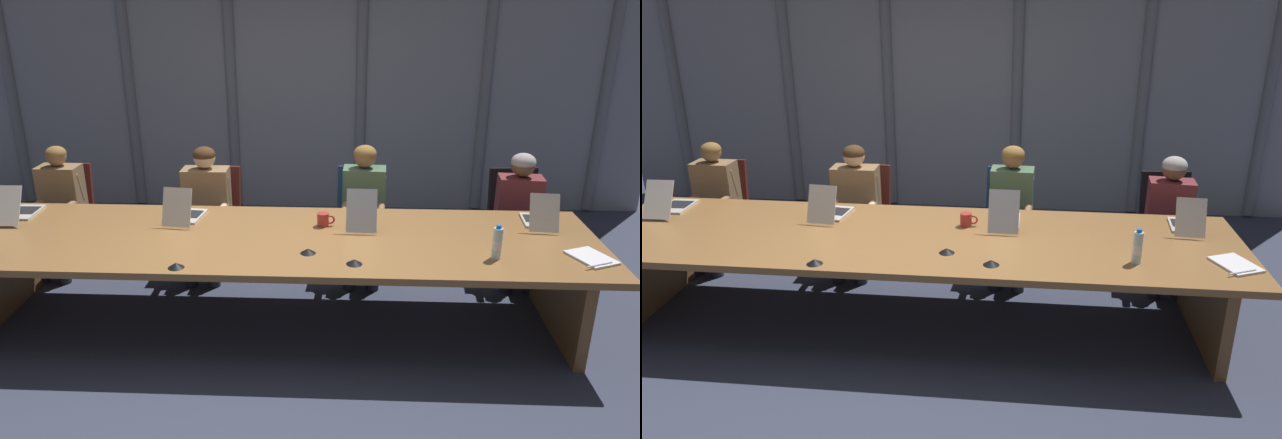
{
  "view_description": "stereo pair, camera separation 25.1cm",
  "coord_description": "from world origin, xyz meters",
  "views": [
    {
      "loc": [
        0.56,
        -4.09,
        2.45
      ],
      "look_at": [
        0.36,
        0.11,
        0.83
      ],
      "focal_mm": 33.98,
      "sensor_mm": 36.0,
      "label": 1
    },
    {
      "loc": [
        0.81,
        -4.08,
        2.45
      ],
      "look_at": [
        0.36,
        0.11,
        0.83
      ],
      "focal_mm": 33.98,
      "sensor_mm": 36.0,
      "label": 2
    }
  ],
  "objects": [
    {
      "name": "ground_plane",
      "position": [
        0.0,
        0.0,
        0.0
      ],
      "size": [
        15.78,
        15.78,
        0.0
      ],
      "primitive_type": "plane",
      "color": "#383D51"
    },
    {
      "name": "conference_table",
      "position": [
        0.0,
        0.0,
        0.61
      ],
      "size": [
        4.81,
        1.3,
        0.73
      ],
      "color": "olive",
      "rests_on": "ground_plane"
    },
    {
      "name": "curtain_backdrop",
      "position": [
        0.0,
        2.75,
        1.52
      ],
      "size": [
        7.89,
        0.17,
        3.04
      ],
      "color": "gray",
      "rests_on": "ground_plane"
    },
    {
      "name": "laptop_left_end",
      "position": [
        -2.06,
        0.32,
        0.79
      ],
      "size": [
        0.24,
        0.5,
        0.29
      ],
      "rotation": [
        0.0,
        0.0,
        1.6
      ],
      "color": "beige",
      "rests_on": "conference_table"
    },
    {
      "name": "laptop_left_mid",
      "position": [
        -0.72,
        0.31,
        0.79
      ],
      "size": [
        0.27,
        0.45,
        0.3
      ],
      "rotation": [
        0.0,
        0.0,
        1.46
      ],
      "color": "beige",
      "rests_on": "conference_table"
    },
    {
      "name": "laptop_center",
      "position": [
        0.67,
        0.28,
        0.79
      ],
      "size": [
        0.24,
        0.47,
        0.32
      ],
      "rotation": [
        0.0,
        0.0,
        1.55
      ],
      "color": "#A8ADB7",
      "rests_on": "conference_table"
    },
    {
      "name": "laptop_right_mid",
      "position": [
        2.04,
        0.34,
        0.79
      ],
      "size": [
        0.25,
        0.44,
        0.29
      ],
      "rotation": [
        0.0,
        0.0,
        1.49
      ],
      "color": "beige",
      "rests_on": "conference_table"
    },
    {
      "name": "office_chair_left_end",
      "position": [
        -2.06,
        1.06,
        0.34
      ],
      "size": [
        0.6,
        0.6,
        0.91
      ],
      "rotation": [
        0.0,
        0.0,
        -1.53
      ],
      "color": "#511E19",
      "rests_on": "ground_plane"
    },
    {
      "name": "office_chair_left_mid",
      "position": [
        -0.67,
        1.06,
        0.34
      ],
      "size": [
        0.6,
        0.6,
        0.91
      ],
      "rotation": [
        0.0,
        0.0,
        -1.67
      ],
      "color": "#511E19",
      "rests_on": "ground_plane"
    },
    {
      "name": "office_chair_center",
      "position": [
        0.67,
        1.06,
        0.34
      ],
      "size": [
        0.6,
        0.6,
        0.92
      ],
      "rotation": [
        0.0,
        0.0,
        -1.68
      ],
      "color": "navy",
      "rests_on": "ground_plane"
    },
    {
      "name": "office_chair_right_mid",
      "position": [
        2.08,
        1.06,
        0.34
      ],
      "size": [
        0.6,
        0.6,
        0.92
      ],
      "rotation": [
        0.0,
        0.0,
        -1.49
      ],
      "color": "black",
      "rests_on": "ground_plane"
    },
    {
      "name": "person_left_end",
      "position": [
        -2.03,
        0.9,
        0.64
      ],
      "size": [
        0.38,
        0.55,
        1.14
      ],
      "rotation": [
        0.0,
        0.0,
        -1.58
      ],
      "color": "olive",
      "rests_on": "ground_plane"
    },
    {
      "name": "person_left_mid",
      "position": [
        -0.7,
        0.9,
        0.65
      ],
      "size": [
        0.42,
        0.55,
        1.15
      ],
      "rotation": [
        0.0,
        0.0,
        -1.56
      ],
      "color": "olive",
      "rests_on": "ground_plane"
    },
    {
      "name": "person_center",
      "position": [
        0.7,
        0.9,
        0.67
      ],
      "size": [
        0.4,
        0.56,
        1.18
      ],
      "rotation": [
        0.0,
        0.0,
        -1.62
      ],
      "color": "#4C6B4C",
      "rests_on": "ground_plane"
    },
    {
      "name": "person_right_mid",
      "position": [
        2.05,
        0.9,
        0.65
      ],
      "size": [
        0.41,
        0.57,
        1.13
      ],
      "rotation": [
        0.0,
        0.0,
        -1.65
      ],
      "color": "brown",
      "rests_on": "ground_plane"
    },
    {
      "name": "water_bottle_primary",
      "position": [
        1.57,
        -0.3,
        0.84
      ],
      "size": [
        0.06,
        0.06,
        0.24
      ],
      "color": "silver",
      "rests_on": "conference_table"
    },
    {
      "name": "coffee_mug_near",
      "position": [
        0.38,
        0.24,
        0.78
      ],
      "size": [
        0.14,
        0.09,
        0.1
      ],
      "color": "#B2332D",
      "rests_on": "conference_table"
    },
    {
      "name": "conference_mic_left_side",
      "position": [
        0.61,
        -0.44,
        0.75
      ],
      "size": [
        0.11,
        0.11,
        0.03
      ],
      "primitive_type": "cone",
      "color": "black",
      "rests_on": "conference_table"
    },
    {
      "name": "conference_mic_middle",
      "position": [
        -0.56,
        -0.55,
        0.75
      ],
      "size": [
        0.11,
        0.11,
        0.03
      ],
      "primitive_type": "cone",
      "color": "black",
      "rests_on": "conference_table"
    },
    {
      "name": "conference_mic_right_side",
      "position": [
        0.29,
        -0.28,
        0.75
      ],
      "size": [
        0.11,
        0.11,
        0.03
      ],
      "primitive_type": "cone",
      "color": "black",
      "rests_on": "conference_table"
    },
    {
      "name": "spiral_notepad",
      "position": [
        2.22,
        -0.28,
        0.74
      ],
      "size": [
        0.32,
        0.37,
        0.03
      ],
      "rotation": [
        0.0,
        0.0,
        0.42
      ],
      "color": "silver",
      "rests_on": "conference_table"
    }
  ]
}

